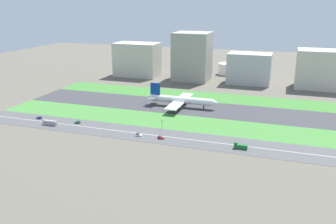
{
  "coord_description": "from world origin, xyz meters",
  "views": [
    {
      "loc": [
        85.72,
        -290.77,
        89.75
      ],
      "look_at": [
        0.51,
        -36.5,
        6.0
      ],
      "focal_mm": 38.23,
      "sensor_mm": 36.0,
      "label": 1
    }
  ],
  "objects_px": {
    "bus_0": "(50,123)",
    "hangar_building": "(192,56)",
    "truck_0": "(240,146)",
    "terminal_building": "(137,60)",
    "office_tower": "(249,68)",
    "car_2": "(39,118)",
    "airliner": "(180,100)",
    "car_1": "(78,122)",
    "car_3": "(139,135)",
    "car_0": "(161,138)",
    "cargo_warehouse": "(319,69)",
    "traffic_light": "(162,124)",
    "fuel_tank_west": "(228,69)"
  },
  "relations": [
    {
      "from": "car_2",
      "to": "terminal_building",
      "type": "distance_m",
      "value": 183.15
    },
    {
      "from": "truck_0",
      "to": "terminal_building",
      "type": "distance_m",
      "value": 246.02
    },
    {
      "from": "hangar_building",
      "to": "cargo_warehouse",
      "type": "distance_m",
      "value": 138.86
    },
    {
      "from": "car_1",
      "to": "terminal_building",
      "type": "xyz_separation_m",
      "value": [
        -28.32,
        182.0,
        19.36
      ]
    },
    {
      "from": "car_0",
      "to": "cargo_warehouse",
      "type": "height_order",
      "value": "cargo_warehouse"
    },
    {
      "from": "bus_0",
      "to": "hangar_building",
      "type": "xyz_separation_m",
      "value": [
        59.41,
        192.0,
        25.72
      ]
    },
    {
      "from": "car_1",
      "to": "car_3",
      "type": "relative_size",
      "value": 1.0
    },
    {
      "from": "office_tower",
      "to": "cargo_warehouse",
      "type": "distance_m",
      "value": 72.84
    },
    {
      "from": "cargo_warehouse",
      "to": "truck_0",
      "type": "bearing_deg",
      "value": -106.28
    },
    {
      "from": "car_2",
      "to": "office_tower",
      "type": "relative_size",
      "value": 0.09
    },
    {
      "from": "car_0",
      "to": "terminal_building",
      "type": "height_order",
      "value": "terminal_building"
    },
    {
      "from": "car_2",
      "to": "terminal_building",
      "type": "relative_size",
      "value": 0.08
    },
    {
      "from": "airliner",
      "to": "car_0",
      "type": "height_order",
      "value": "airliner"
    },
    {
      "from": "car_0",
      "to": "bus_0",
      "type": "distance_m",
      "value": 88.4
    },
    {
      "from": "traffic_light",
      "to": "hangar_building",
      "type": "relative_size",
      "value": 0.13
    },
    {
      "from": "car_3",
      "to": "bus_0",
      "type": "relative_size",
      "value": 0.38
    },
    {
      "from": "car_1",
      "to": "cargo_warehouse",
      "type": "xyz_separation_m",
      "value": [
        180.44,
        182.0,
        19.49
      ]
    },
    {
      "from": "cargo_warehouse",
      "to": "car_2",
      "type": "bearing_deg",
      "value": -139.81
    },
    {
      "from": "car_0",
      "to": "bus_0",
      "type": "height_order",
      "value": "bus_0"
    },
    {
      "from": "car_3",
      "to": "car_2",
      "type": "distance_m",
      "value": 90.18
    },
    {
      "from": "traffic_light",
      "to": "terminal_building",
      "type": "height_order",
      "value": "terminal_building"
    },
    {
      "from": "office_tower",
      "to": "truck_0",
      "type": "bearing_deg",
      "value": -85.03
    },
    {
      "from": "truck_0",
      "to": "terminal_building",
      "type": "relative_size",
      "value": 0.16
    },
    {
      "from": "traffic_light",
      "to": "fuel_tank_west",
      "type": "height_order",
      "value": "fuel_tank_west"
    },
    {
      "from": "hangar_building",
      "to": "terminal_building",
      "type": "bearing_deg",
      "value": 180.0
    },
    {
      "from": "traffic_light",
      "to": "cargo_warehouse",
      "type": "bearing_deg",
      "value": 56.54
    },
    {
      "from": "truck_0",
      "to": "traffic_light",
      "type": "relative_size",
      "value": 1.17
    },
    {
      "from": "bus_0",
      "to": "hangar_building",
      "type": "bearing_deg",
      "value": -107.19
    },
    {
      "from": "hangar_building",
      "to": "fuel_tank_west",
      "type": "distance_m",
      "value": 60.45
    },
    {
      "from": "car_3",
      "to": "hangar_building",
      "type": "relative_size",
      "value": 0.08
    },
    {
      "from": "airliner",
      "to": "car_3",
      "type": "height_order",
      "value": "airliner"
    },
    {
      "from": "traffic_light",
      "to": "office_tower",
      "type": "relative_size",
      "value": 0.15
    },
    {
      "from": "office_tower",
      "to": "car_2",
      "type": "bearing_deg",
      "value": -128.1
    },
    {
      "from": "truck_0",
      "to": "bus_0",
      "type": "distance_m",
      "value": 142.03
    },
    {
      "from": "car_0",
      "to": "fuel_tank_west",
      "type": "height_order",
      "value": "fuel_tank_west"
    },
    {
      "from": "truck_0",
      "to": "car_2",
      "type": "xyz_separation_m",
      "value": [
        -159.38,
        10.0,
        -0.75
      ]
    },
    {
      "from": "hangar_building",
      "to": "car_3",
      "type": "bearing_deg",
      "value": -86.17
    },
    {
      "from": "car_3",
      "to": "hangar_building",
      "type": "bearing_deg",
      "value": -86.17
    },
    {
      "from": "car_1",
      "to": "car_3",
      "type": "xyz_separation_m",
      "value": [
        54.62,
        -10.0,
        0.0
      ]
    },
    {
      "from": "airliner",
      "to": "car_3",
      "type": "bearing_deg",
      "value": -94.87
    },
    {
      "from": "car_1",
      "to": "cargo_warehouse",
      "type": "bearing_deg",
      "value": 45.25
    },
    {
      "from": "terminal_building",
      "to": "fuel_tank_west",
      "type": "xyz_separation_m",
      "value": [
        104.83,
        45.0,
        -13.27
      ]
    },
    {
      "from": "car_2",
      "to": "traffic_light",
      "type": "relative_size",
      "value": 0.61
    },
    {
      "from": "car_0",
      "to": "traffic_light",
      "type": "relative_size",
      "value": 0.61
    },
    {
      "from": "airliner",
      "to": "truck_0",
      "type": "xyz_separation_m",
      "value": [
        63.1,
        -78.0,
        -4.56
      ]
    },
    {
      "from": "car_3",
      "to": "fuel_tank_west",
      "type": "distance_m",
      "value": 238.09
    },
    {
      "from": "car_0",
      "to": "car_1",
      "type": "distance_m",
      "value": 71.44
    },
    {
      "from": "hangar_building",
      "to": "office_tower",
      "type": "relative_size",
      "value": 1.17
    },
    {
      "from": "truck_0",
      "to": "car_0",
      "type": "bearing_deg",
      "value": -0.0
    },
    {
      "from": "office_tower",
      "to": "terminal_building",
      "type": "bearing_deg",
      "value": 180.0
    }
  ]
}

